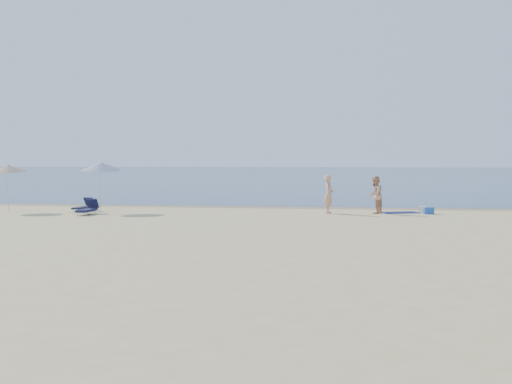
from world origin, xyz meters
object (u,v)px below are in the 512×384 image
(blue_cooler, at_px, (429,211))
(person_left, at_px, (329,194))
(person_right, at_px, (375,195))
(umbrella_near, at_px, (101,166))

(blue_cooler, bearing_deg, person_left, 174.29)
(person_left, xyz_separation_m, blue_cooler, (4.69, 0.30, -0.76))
(person_right, bearing_deg, person_left, -60.70)
(person_right, xyz_separation_m, blue_cooler, (2.50, 0.13, -0.73))
(blue_cooler, xyz_separation_m, umbrella_near, (-15.74, -1.03, 2.08))
(person_left, height_order, umbrella_near, umbrella_near)
(person_right, bearing_deg, umbrella_near, -61.33)
(person_left, bearing_deg, blue_cooler, -79.04)
(person_left, distance_m, umbrella_near, 11.15)
(person_left, height_order, blue_cooler, person_left)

